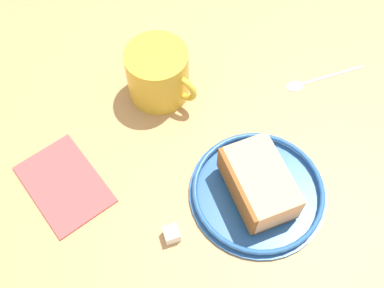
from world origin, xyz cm
name	(u,v)px	position (x,y,z in cm)	size (l,w,h in cm)	color
ground_plane	(216,186)	(0.00, 0.00, -1.07)	(120.66, 120.66, 2.15)	tan
small_plate	(258,191)	(-5.52, -2.16, 0.81)	(18.94, 18.94, 1.65)	#26599E
cake_slice	(259,183)	(-5.38, -1.93, 3.62)	(13.12, 11.76, 5.27)	brown
tea_mug	(158,74)	(16.39, -7.50, 4.42)	(11.75, 9.36, 8.62)	gold
teaspoon	(309,81)	(-1.35, -23.40, 0.35)	(8.64, 12.27, 0.80)	silver
folded_napkin	(64,184)	(16.67, 13.18, 0.30)	(13.49, 9.13, 0.60)	#B24C4C
sugar_cube	(174,236)	(-0.38, 9.86, 0.98)	(1.96, 1.96, 1.96)	white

